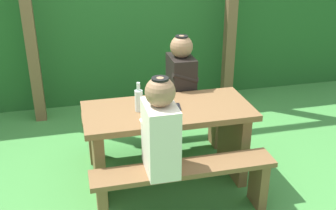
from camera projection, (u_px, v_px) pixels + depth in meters
ground_plane at (168, 179)px, 3.67m from camera, size 12.00×12.00×0.00m
hedge_backdrop at (127, 20)px, 5.26m from camera, size 6.40×0.79×1.93m
pergola_post_left at (28, 23)px, 4.33m from camera, size 0.12×0.12×2.26m
pergola_post_right at (231, 13)px, 4.83m from camera, size 0.12×0.12×2.26m
picnic_table at (168, 132)px, 3.47m from camera, size 1.40×0.64×0.70m
bench_near at (184, 181)px, 3.09m from camera, size 1.40×0.24×0.45m
bench_far at (156, 122)px, 3.99m from camera, size 1.40×0.24×0.45m
person_white_shirt at (160, 129)px, 2.86m from camera, size 0.25×0.35×0.72m
person_black_coat at (181, 76)px, 3.85m from camera, size 0.25×0.35×0.72m
drinking_glass at (157, 99)px, 3.45m from camera, size 0.07×0.07×0.09m
bottle_left at (161, 104)px, 3.22m from camera, size 0.06×0.06×0.25m
bottle_right at (139, 100)px, 3.30m from camera, size 0.07×0.07×0.25m
cell_phone at (176, 107)px, 3.39m from camera, size 0.09×0.15×0.01m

